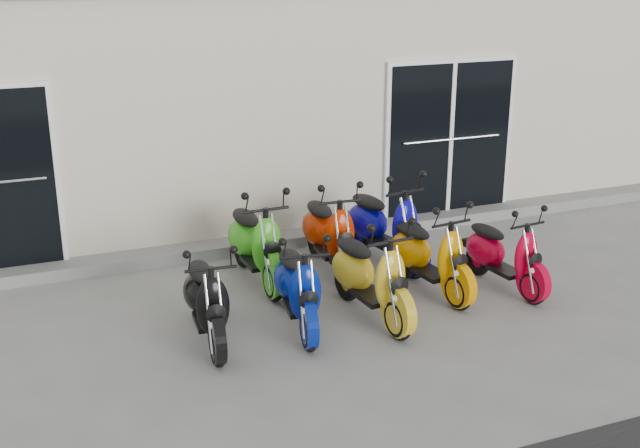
{
  "coord_description": "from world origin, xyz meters",
  "views": [
    {
      "loc": [
        -3.22,
        -7.4,
        3.69
      ],
      "look_at": [
        0.0,
        0.6,
        0.75
      ],
      "focal_mm": 45.0,
      "sensor_mm": 36.0,
      "label": 1
    }
  ],
  "objects_px": {
    "scooter_front_red": "(505,244)",
    "scooter_back_red": "(329,223)",
    "scooter_back_green": "(255,232)",
    "scooter_front_black": "(206,289)",
    "scooter_front_orange_b": "(430,245)",
    "scooter_front_blue": "(298,276)",
    "scooter_front_orange_a": "(371,265)",
    "scooter_back_blue": "(385,215)"
  },
  "relations": [
    {
      "from": "scooter_front_black",
      "to": "scooter_back_red",
      "type": "distance_m",
      "value": 2.24
    },
    {
      "from": "scooter_front_black",
      "to": "scooter_back_blue",
      "type": "distance_m",
      "value": 2.86
    },
    {
      "from": "scooter_front_red",
      "to": "scooter_back_blue",
      "type": "bearing_deg",
      "value": 120.41
    },
    {
      "from": "scooter_front_black",
      "to": "scooter_front_red",
      "type": "distance_m",
      "value": 3.48
    },
    {
      "from": "scooter_front_blue",
      "to": "scooter_back_red",
      "type": "bearing_deg",
      "value": 64.67
    },
    {
      "from": "scooter_front_orange_b",
      "to": "scooter_back_green",
      "type": "xyz_separation_m",
      "value": [
        -1.72,
        1.02,
        0.04
      ]
    },
    {
      "from": "scooter_front_red",
      "to": "scooter_back_blue",
      "type": "height_order",
      "value": "scooter_back_blue"
    },
    {
      "from": "scooter_front_black",
      "to": "scooter_front_red",
      "type": "bearing_deg",
      "value": 5.08
    },
    {
      "from": "scooter_front_orange_b",
      "to": "scooter_back_blue",
      "type": "relative_size",
      "value": 0.92
    },
    {
      "from": "scooter_front_blue",
      "to": "scooter_back_green",
      "type": "relative_size",
      "value": 0.91
    },
    {
      "from": "scooter_front_black",
      "to": "scooter_back_green",
      "type": "xyz_separation_m",
      "value": [
        0.91,
        1.27,
        0.06
      ]
    },
    {
      "from": "scooter_front_black",
      "to": "scooter_back_red",
      "type": "xyz_separation_m",
      "value": [
        1.83,
        1.29,
        0.05
      ]
    },
    {
      "from": "scooter_back_red",
      "to": "scooter_back_green",
      "type": "bearing_deg",
      "value": -175.74
    },
    {
      "from": "scooter_front_orange_a",
      "to": "scooter_back_blue",
      "type": "bearing_deg",
      "value": 53.36
    },
    {
      "from": "scooter_front_orange_b",
      "to": "scooter_back_green",
      "type": "relative_size",
      "value": 0.93
    },
    {
      "from": "scooter_front_orange_b",
      "to": "scooter_back_red",
      "type": "distance_m",
      "value": 1.31
    },
    {
      "from": "scooter_front_orange_a",
      "to": "scooter_front_red",
      "type": "bearing_deg",
      "value": -0.29
    },
    {
      "from": "scooter_front_red",
      "to": "scooter_back_blue",
      "type": "xyz_separation_m",
      "value": [
        -0.91,
        1.22,
        0.09
      ]
    },
    {
      "from": "scooter_front_black",
      "to": "scooter_front_blue",
      "type": "relative_size",
      "value": 0.99
    },
    {
      "from": "scooter_front_black",
      "to": "scooter_back_blue",
      "type": "height_order",
      "value": "scooter_back_blue"
    },
    {
      "from": "scooter_back_green",
      "to": "scooter_back_blue",
      "type": "relative_size",
      "value": 0.99
    },
    {
      "from": "scooter_back_red",
      "to": "scooter_back_blue",
      "type": "height_order",
      "value": "scooter_back_blue"
    },
    {
      "from": "scooter_front_orange_b",
      "to": "scooter_front_black",
      "type": "bearing_deg",
      "value": 178.15
    },
    {
      "from": "scooter_front_black",
      "to": "scooter_back_green",
      "type": "relative_size",
      "value": 0.91
    },
    {
      "from": "scooter_front_red",
      "to": "scooter_back_green",
      "type": "bearing_deg",
      "value": 148.15
    },
    {
      "from": "scooter_back_green",
      "to": "scooter_back_blue",
      "type": "xyz_separation_m",
      "value": [
        1.66,
        -0.01,
        0.01
      ]
    },
    {
      "from": "scooter_front_blue",
      "to": "scooter_back_red",
      "type": "xyz_separation_m",
      "value": [
        0.89,
        1.32,
        0.04
      ]
    },
    {
      "from": "scooter_front_blue",
      "to": "scooter_front_red",
      "type": "height_order",
      "value": "scooter_front_blue"
    },
    {
      "from": "scooter_front_red",
      "to": "scooter_back_red",
      "type": "xyz_separation_m",
      "value": [
        -1.65,
        1.25,
        0.07
      ]
    },
    {
      "from": "scooter_front_black",
      "to": "scooter_back_blue",
      "type": "relative_size",
      "value": 0.9
    },
    {
      "from": "scooter_front_black",
      "to": "scooter_front_red",
      "type": "relative_size",
      "value": 1.05
    },
    {
      "from": "scooter_front_black",
      "to": "scooter_front_orange_a",
      "type": "xyz_separation_m",
      "value": [
        1.73,
        -0.11,
        0.04
      ]
    },
    {
      "from": "scooter_front_orange_b",
      "to": "scooter_front_red",
      "type": "xyz_separation_m",
      "value": [
        0.85,
        -0.21,
        -0.04
      ]
    },
    {
      "from": "scooter_front_blue",
      "to": "scooter_back_green",
      "type": "distance_m",
      "value": 1.31
    },
    {
      "from": "scooter_front_red",
      "to": "scooter_back_red",
      "type": "distance_m",
      "value": 2.07
    },
    {
      "from": "scooter_front_blue",
      "to": "scooter_back_red",
      "type": "distance_m",
      "value": 1.6
    },
    {
      "from": "scooter_front_blue",
      "to": "scooter_front_orange_b",
      "type": "bearing_deg",
      "value": 18.36
    },
    {
      "from": "scooter_front_black",
      "to": "scooter_back_red",
      "type": "bearing_deg",
      "value": 39.52
    },
    {
      "from": "scooter_front_black",
      "to": "scooter_back_red",
      "type": "height_order",
      "value": "scooter_back_red"
    },
    {
      "from": "scooter_front_blue",
      "to": "scooter_back_blue",
      "type": "bearing_deg",
      "value": 47.23
    },
    {
      "from": "scooter_back_green",
      "to": "scooter_back_red",
      "type": "xyz_separation_m",
      "value": [
        0.93,
        0.02,
        -0.01
      ]
    },
    {
      "from": "scooter_front_orange_b",
      "to": "scooter_back_blue",
      "type": "distance_m",
      "value": 1.01
    }
  ]
}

